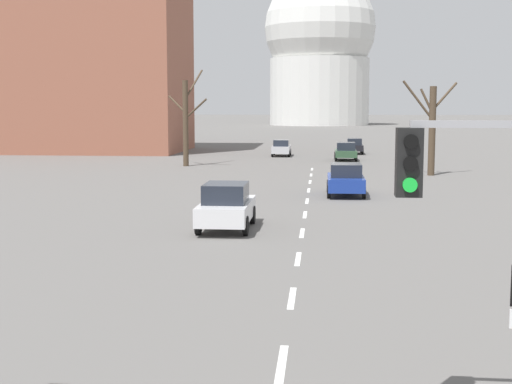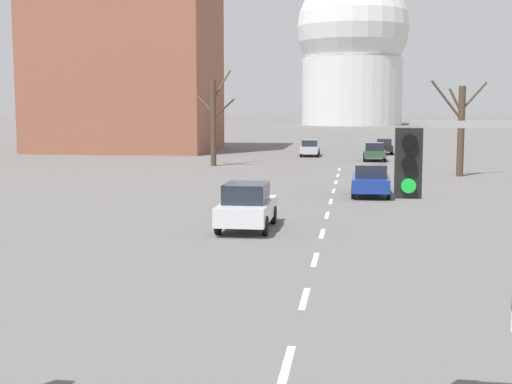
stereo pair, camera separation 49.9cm
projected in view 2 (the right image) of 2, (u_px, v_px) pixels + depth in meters
lane_stripe_1 at (287, 364)px, 12.89m from camera, size 0.16×2.00×0.01m
lane_stripe_2 at (305, 298)px, 17.31m from camera, size 0.16×2.00×0.01m
lane_stripe_3 at (315, 259)px, 21.73m from camera, size 0.16×2.00×0.01m
lane_stripe_4 at (322, 233)px, 26.16m from camera, size 0.16×2.00×0.01m
lane_stripe_5 at (327, 215)px, 30.58m from camera, size 0.16×2.00×0.01m
lane_stripe_6 at (331, 201)px, 35.01m from camera, size 0.16×2.00×0.01m
lane_stripe_7 at (334, 191)px, 39.43m from camera, size 0.16×2.00×0.01m
lane_stripe_8 at (336, 182)px, 43.86m from camera, size 0.16×2.00×0.01m
lane_stripe_9 at (338, 175)px, 48.28m from camera, size 0.16×2.00×0.01m
lane_stripe_10 at (339, 169)px, 52.71m from camera, size 0.16×2.00×0.01m
traffic_signal_near_right at (493, 190)px, 9.67m from camera, size 2.13×0.34×4.65m
sedan_near_left at (374, 152)px, 60.98m from camera, size 1.89×3.83×1.58m
sedan_near_right at (384, 146)px, 69.47m from camera, size 1.70×3.81×1.53m
sedan_mid_centre at (370, 180)px, 36.98m from camera, size 1.94×4.07×1.69m
sedan_far_left at (247, 206)px, 27.01m from camera, size 1.91×4.30×1.77m
sedan_far_right at (310, 148)px, 66.67m from camera, size 1.72×3.92×1.54m
bare_tree_left_near at (214, 120)px, 55.62m from camera, size 3.42×3.60×7.61m
bare_tree_right_near at (461, 127)px, 47.30m from camera, size 3.85×1.38×6.39m
capitol_dome at (353, 48)px, 176.24m from camera, size 27.50×27.50×38.85m
apartment_block_left at (126, 33)px, 73.73m from camera, size 18.00×14.00×24.33m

